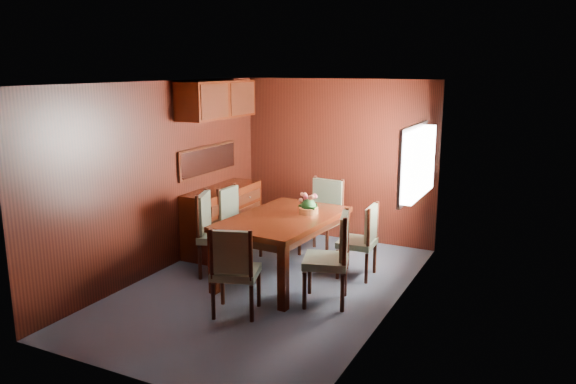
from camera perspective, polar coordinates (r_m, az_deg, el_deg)
The scene contains 11 objects.
ground at distance 6.78m, azimuth -2.20°, elevation -9.66°, with size 4.50×4.50×0.00m, color #3B4151.
room_shell at distance 6.68m, azimuth -1.74°, elevation 4.54°, with size 3.06×4.52×2.41m.
sideboard at distance 8.06m, azimuth -6.63°, elevation -2.70°, with size 0.48×1.40×0.90m, color #381107.
dining_table at distance 6.82m, azimuth -0.48°, elevation -3.39°, with size 1.18×1.78×0.80m.
chair_left_near at distance 7.09m, azimuth -7.59°, elevation -3.72°, with size 0.62×0.64×1.06m.
chair_left_far at distance 7.63m, azimuth -5.38°, elevation -2.74°, with size 0.46×0.48×1.00m.
chair_right_near at distance 6.18m, azimuth 4.60°, elevation -6.21°, with size 0.60×0.61×1.04m.
chair_right_far at distance 7.00m, azimuth 7.60°, elevation -4.53°, with size 0.45×0.47×0.94m.
chair_head at distance 5.89m, azimuth -5.49°, elevation -7.56°, with size 0.58×0.57×0.98m.
chair_foot at distance 7.85m, azimuth 3.64°, elevation -2.06°, with size 0.55×0.53×1.05m.
flower_centerpiece at distance 6.89m, azimuth 2.11°, elevation -1.20°, with size 0.26×0.26×0.26m.
Camera 1 is at (3.02, -5.50, 2.58)m, focal length 35.00 mm.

